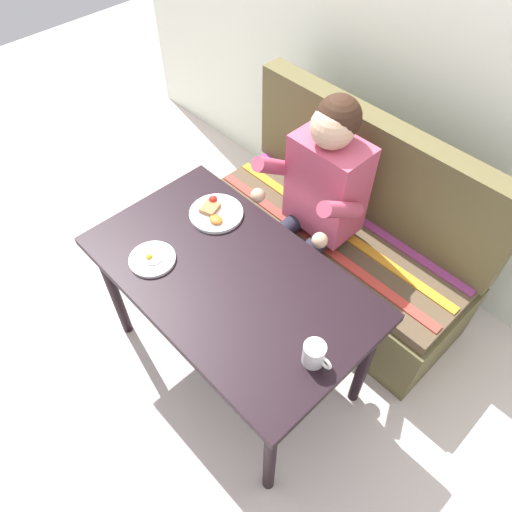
% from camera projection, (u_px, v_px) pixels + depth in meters
% --- Properties ---
extents(ground_plane, '(8.00, 8.00, 0.00)m').
position_uv_depth(ground_plane, '(235.00, 361.00, 2.50)').
color(ground_plane, beige).
extents(back_wall, '(4.40, 0.10, 2.60)m').
position_uv_depth(back_wall, '(447.00, 30.00, 2.06)').
color(back_wall, silver).
rests_on(back_wall, ground).
extents(table, '(1.20, 0.70, 0.73)m').
position_uv_depth(table, '(230.00, 286.00, 2.00)').
color(table, black).
rests_on(table, ground).
extents(couch, '(1.44, 0.56, 1.00)m').
position_uv_depth(couch, '(340.00, 242.00, 2.59)').
color(couch, brown).
rests_on(couch, ground).
extents(person, '(0.45, 0.61, 1.21)m').
position_uv_depth(person, '(316.00, 195.00, 2.22)').
color(person, '#BF4965').
rests_on(person, ground).
extents(plate_breakfast, '(0.24, 0.24, 0.05)m').
position_uv_depth(plate_breakfast, '(215.00, 212.00, 2.15)').
color(plate_breakfast, white).
rests_on(plate_breakfast, table).
extents(plate_eggs, '(0.19, 0.19, 0.04)m').
position_uv_depth(plate_eggs, '(152.00, 259.00, 1.98)').
color(plate_eggs, white).
rests_on(plate_eggs, table).
extents(coffee_mug, '(0.12, 0.08, 0.10)m').
position_uv_depth(coffee_mug, '(315.00, 354.00, 1.66)').
color(coffee_mug, white).
rests_on(coffee_mug, table).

